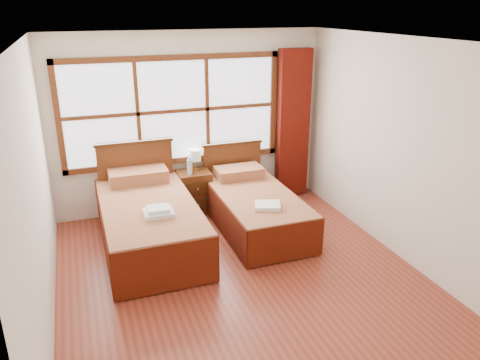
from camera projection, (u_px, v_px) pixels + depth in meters
name	position (u px, v px, depth m)	size (l,w,h in m)	color
floor	(243.00, 279.00, 5.31)	(4.50, 4.50, 0.00)	brown
ceiling	(243.00, 41.00, 4.39)	(4.50, 4.50, 0.00)	white
wall_back	(190.00, 123.00, 6.83)	(4.00, 4.00, 0.00)	silver
wall_left	(35.00, 196.00, 4.22)	(4.50, 4.50, 0.00)	silver
wall_right	(403.00, 152.00, 5.48)	(4.50, 4.50, 0.00)	silver
window	(173.00, 111.00, 6.65)	(3.16, 0.06, 1.56)	white
curtain	(293.00, 125.00, 7.26)	(0.50, 0.16, 2.30)	#5D1209
bed_left	(149.00, 219.00, 5.97)	(1.16, 2.25, 1.13)	#41220D
bed_right	(254.00, 207.00, 6.45)	(1.01, 2.03, 0.98)	#41220D
nightstand	(194.00, 192.00, 6.94)	(0.47, 0.46, 0.63)	#572B13
towels_left	(158.00, 212.00, 5.47)	(0.34, 0.30, 0.10)	white
towels_right	(267.00, 205.00, 5.89)	(0.39, 0.37, 0.05)	white
lamp	(195.00, 156.00, 6.80)	(0.16, 0.16, 0.32)	gold
bottle_near	(190.00, 166.00, 6.77)	(0.06, 0.06, 0.23)	silver
bottle_far	(189.00, 167.00, 6.68)	(0.07, 0.07, 0.25)	silver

